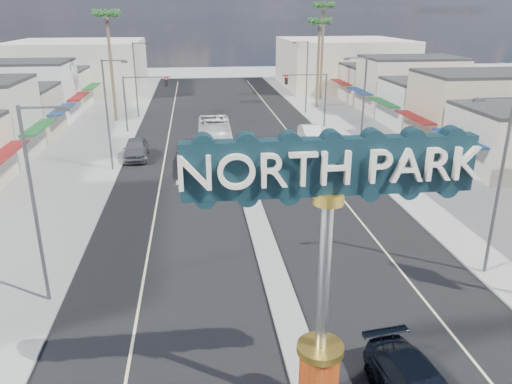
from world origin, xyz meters
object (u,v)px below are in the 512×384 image
object	(u,v)px
streetlight_l_mid	(109,110)
palm_right_far	(324,12)
gateway_sign	(326,251)
streetlight_r_near	(497,179)
palm_left_far	(107,20)
city_bus	(215,144)
traffic_signal_left	(142,93)
traffic_signal_right	(310,90)
streetlight_r_far	(306,74)
car_parked_right	(311,134)
palm_right_mid	(320,26)
car_parked_left	(136,149)
streetlight_r_mid	(362,104)
streetlight_l_far	(137,76)
streetlight_l_near	(37,198)

from	to	relation	value
streetlight_l_mid	palm_right_far	xyz separation A→B (m)	(25.43, 32.00, 7.32)
gateway_sign	streetlight_r_near	world-z (taller)	gateway_sign
palm_left_far	city_bus	bearing A→B (deg)	-59.42
traffic_signal_left	streetlight_l_mid	world-z (taller)	streetlight_l_mid
traffic_signal_left	city_bus	size ratio (longest dim) A/B	0.50
gateway_sign	traffic_signal_right	distance (m)	43.04
streetlight_r_far	car_parked_right	world-z (taller)	streetlight_r_far
traffic_signal_right	palm_right_mid	xyz separation A→B (m)	(3.82, 12.01, 6.33)
traffic_signal_right	car_parked_left	xyz separation A→B (m)	(-18.18, -10.48, -3.38)
traffic_signal_left	palm_left_far	xyz separation A→B (m)	(-3.82, 6.01, 7.22)
car_parked_left	city_bus	bearing A→B (deg)	-18.61
traffic_signal_right	palm_left_far	distance (m)	24.09
streetlight_l_mid	streetlight_r_mid	world-z (taller)	same
streetlight_r_near	city_bus	size ratio (longest dim) A/B	0.75
city_bus	car_parked_left	bearing A→B (deg)	164.56
streetlight_l_mid	streetlight_r_far	size ratio (longest dim) A/B	1.00
streetlight_r_far	palm_right_mid	xyz separation A→B (m)	(2.57, 4.00, 5.54)
palm_right_far	traffic_signal_right	bearing A→B (deg)	-107.90
car_parked_right	streetlight_l_far	bearing A→B (deg)	141.67
gateway_sign	streetlight_r_far	world-z (taller)	gateway_sign
car_parked_right	palm_right_far	bearing A→B (deg)	74.19
gateway_sign	streetlight_r_far	xyz separation A→B (m)	(10.43, 50.02, -0.86)
streetlight_l_near	streetlight_l_mid	xyz separation A→B (m)	(0.00, 20.00, 0.00)
palm_right_mid	city_bus	bearing A→B (deg)	-121.36
streetlight_r_far	car_parked_right	bearing A→B (deg)	-99.88
palm_left_far	palm_right_mid	world-z (taller)	palm_left_far
streetlight_l_far	palm_left_far	distance (m)	7.21
streetlight_r_mid	city_bus	size ratio (longest dim) A/B	0.75
traffic_signal_left	palm_right_mid	xyz separation A→B (m)	(22.18, 12.01, 6.33)
car_parked_left	city_bus	world-z (taller)	city_bus
streetlight_r_near	gateway_sign	bearing A→B (deg)	-142.45
streetlight_l_far	city_bus	size ratio (longest dim) A/B	0.75
palm_left_far	city_bus	size ratio (longest dim) A/B	1.09
car_parked_right	city_bus	size ratio (longest dim) A/B	0.42
streetlight_l_mid	gateway_sign	bearing A→B (deg)	-69.58
gateway_sign	streetlight_l_far	bearing A→B (deg)	101.78
traffic_signal_left	car_parked_right	distance (m)	18.63
streetlight_r_mid	city_bus	distance (m)	12.96
traffic_signal_right	streetlight_r_mid	world-z (taller)	streetlight_r_mid
city_bus	gateway_sign	bearing A→B (deg)	-84.67
traffic_signal_right	palm_right_mid	distance (m)	14.10
streetlight_r_far	car_parked_left	xyz separation A→B (m)	(-19.43, -18.49, -4.17)
streetlight_l_near	streetlight_r_far	world-z (taller)	same
streetlight_r_far	car_parked_left	bearing A→B (deg)	-136.42
streetlight_l_far	traffic_signal_right	bearing A→B (deg)	-22.20
palm_right_far	city_bus	distance (m)	36.62
streetlight_r_mid	streetlight_r_far	bearing A→B (deg)	90.00
gateway_sign	car_parked_left	size ratio (longest dim) A/B	1.74
palm_left_far	city_bus	world-z (taller)	palm_left_far
streetlight_r_far	streetlight_l_near	bearing A→B (deg)	-116.42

